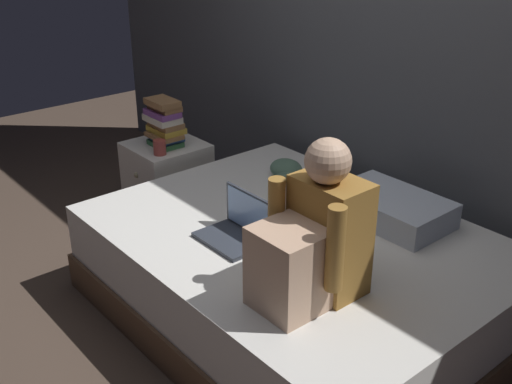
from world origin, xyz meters
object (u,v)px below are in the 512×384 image
book_stack (164,123)px  mug (160,147)px  pillow (391,208)px  nightstand (168,183)px  laptop (237,228)px  bed (296,276)px  person_sitting (313,240)px  clothes_pile (287,171)px

book_stack → mug: size_ratio=3.35×
pillow → nightstand: bearing=-166.6°
nightstand → laptop: laptop is taller
nightstand → mug: 0.36m
bed → person_sitting: 0.72m
bed → person_sitting: bearing=-37.2°
nightstand → book_stack: 0.42m
mug → laptop: bearing=-12.4°
book_stack → person_sitting: bearing=-13.1°
mug → nightstand: bearing=137.3°
laptop → person_sitting: bearing=-5.9°
pillow → person_sitting: bearing=-74.6°
bed → nightstand: size_ratio=3.70×
nightstand → pillow: (1.50, 0.36, 0.28)m
bed → book_stack: book_stack is taller
book_stack → clothes_pile: size_ratio=1.39×
clothes_pile → bed: bearing=-38.1°
bed → nightstand: nightstand is taller
bed → mug: bearing=-178.6°
laptop → pillow: bearing=64.4°
nightstand → mug: mug is taller
book_stack → clothes_pile: book_stack is taller
pillow → bed: bearing=-114.2°
nightstand → book_stack: bearing=-25.6°
laptop → mug: 1.06m
clothes_pile → laptop: bearing=-60.7°
bed → clothes_pile: clothes_pile is taller
pillow → mug: (-1.37, -0.48, 0.04)m
laptop → mug: bearing=167.6°
nightstand → clothes_pile: size_ratio=2.48×
bed → mug: 1.22m
pillow → clothes_pile: (-0.70, -0.06, -0.01)m
bed → book_stack: bearing=176.5°
laptop → nightstand: bearing=163.4°
mug → bed: bearing=1.4°
bed → nightstand: bearing=176.0°
bed → book_stack: 1.35m
nightstand → pillow: size_ratio=0.96×
book_stack → clothes_pile: (0.77, 0.31, -0.15)m
nightstand → mug: size_ratio=6.00×
bed → nightstand: (-1.30, 0.09, 0.03)m
laptop → book_stack: bearing=163.6°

